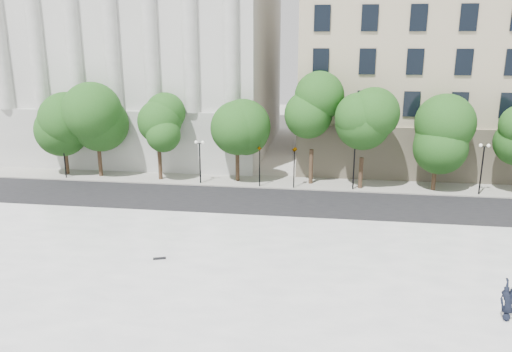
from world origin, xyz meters
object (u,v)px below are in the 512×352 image
object	(u,v)px
traffic_light_west	(260,147)
person_lying	(507,315)
skateboard	(160,258)
traffic_light_east	(295,147)

from	to	relation	value
traffic_light_west	person_lying	xyz separation A→B (m)	(13.88, -20.36, -2.88)
traffic_light_west	skateboard	world-z (taller)	traffic_light_west
traffic_light_west	person_lying	bearing A→B (deg)	-55.72
traffic_light_east	skateboard	size ratio (longest dim) A/B	5.89
skateboard	person_lying	bearing A→B (deg)	-31.29
traffic_light_west	traffic_light_east	size ratio (longest dim) A/B	0.97
traffic_light_west	skateboard	distance (m)	17.02
traffic_light_west	person_lying	world-z (taller)	traffic_light_west
traffic_light_east	skateboard	bearing A→B (deg)	-111.84
traffic_light_west	traffic_light_east	world-z (taller)	traffic_light_east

